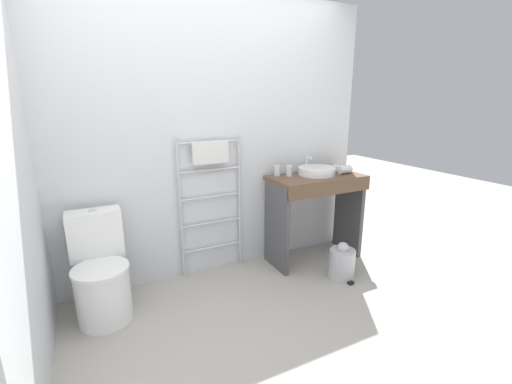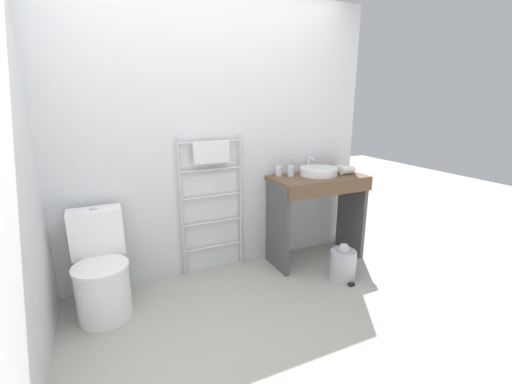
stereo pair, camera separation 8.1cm
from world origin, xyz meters
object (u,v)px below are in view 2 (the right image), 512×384
Objects in this scene: towel_radiator at (212,179)px; cup_near_wall at (279,171)px; trash_bin at (343,264)px; sink_basin at (319,171)px; toilet at (101,273)px; hair_dryer at (347,170)px; cup_near_edge at (291,171)px.

cup_near_wall is (0.66, -0.04, 0.03)m from towel_radiator.
trash_bin is (0.33, -0.62, -0.77)m from cup_near_wall.
trash_bin is at bearing -62.24° from cup_near_wall.
towel_radiator reaches higher than sink_basin.
trash_bin is (1.96, -0.38, -0.18)m from toilet.
towel_radiator is at bearing 16.03° from toilet.
hair_dryer is (1.31, -0.24, 0.02)m from towel_radiator.
hair_dryer is (0.65, -0.20, -0.01)m from cup_near_wall.
hair_dryer is at bearing -14.35° from cup_near_edge.
sink_basin is at bearing 167.19° from hair_dryer.
cup_near_wall is 0.11m from cup_near_edge.
sink_basin is at bearing -15.97° from cup_near_edge.
cup_near_wall reaches higher than trash_bin.
cup_near_edge is at bearing 164.03° from sink_basin.
cup_near_edge reaches higher than trash_bin.
sink_basin is at bearing 2.93° from toilet.
towel_radiator is at bearing 169.52° from hair_dryer.
toilet is 7.74× the size of cup_near_edge.
trash_bin is at bearing -11.10° from toilet.
sink_basin is 1.04× the size of trash_bin.
hair_dryer reaches higher than trash_bin.
cup_near_edge reaches higher than hair_dryer.
sink_basin is 0.90m from trash_bin.
towel_radiator is 1.40m from trash_bin.
toilet is at bearing -171.72° from cup_near_wall.
trash_bin is at bearing -67.83° from cup_near_edge.
towel_radiator is 0.66m from cup_near_wall.
cup_near_wall is 0.98× the size of cup_near_edge.
cup_near_wall is 0.29× the size of trash_bin.
cup_near_wall is 1.04m from trash_bin.
towel_radiator is 12.55× the size of cup_near_edge.
cup_near_wall reaches higher than hair_dryer.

